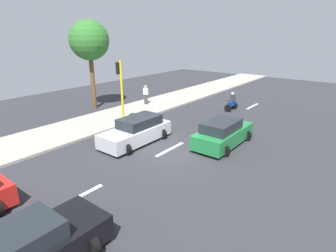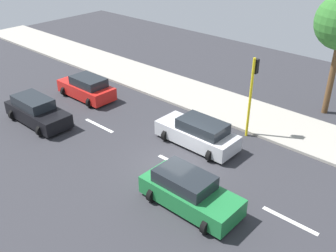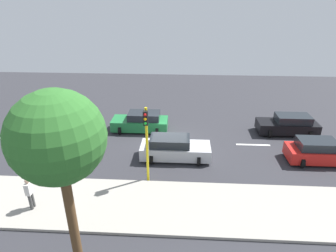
{
  "view_description": "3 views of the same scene",
  "coord_description": "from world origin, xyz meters",
  "views": [
    {
      "loc": [
        -8.53,
        11.15,
        6.14
      ],
      "look_at": [
        0.79,
        -0.83,
        0.99
      ],
      "focal_mm": 29.32,
      "sensor_mm": 36.0,
      "label": 1
    },
    {
      "loc": [
        -12.2,
        -10.38,
        10.88
      ],
      "look_at": [
        0.64,
        1.16,
        1.48
      ],
      "focal_mm": 41.84,
      "sensor_mm": 36.0,
      "label": 2
    },
    {
      "loc": [
        18.42,
        0.95,
        9.7
      ],
      "look_at": [
        0.49,
        -0.1,
        1.55
      ],
      "focal_mm": 30.55,
      "sensor_mm": 36.0,
      "label": 3
    }
  ],
  "objects": [
    {
      "name": "car_red",
      "position": [
        2.02,
        9.65,
        0.71
      ],
      "size": [
        2.16,
        4.14,
        1.52
      ],
      "color": "red",
      "rests_on": "ground"
    },
    {
      "name": "car_green",
      "position": [
        -1.99,
        -2.38,
        0.71
      ],
      "size": [
        2.22,
        4.34,
        1.52
      ],
      "color": "#1E7238",
      "rests_on": "ground"
    },
    {
      "name": "traffic_light_corner",
      "position": [
        4.85,
        -0.99,
        2.93
      ],
      "size": [
        0.49,
        0.24,
        4.5
      ],
      "color": "yellow",
      "rests_on": "ground"
    },
    {
      "name": "ground_plane",
      "position": [
        0.0,
        0.0,
        -0.05
      ],
      "size": [
        40.0,
        60.0,
        0.1
      ],
      "primitive_type": "cube",
      "color": "#2D2D33"
    },
    {
      "name": "lane_stripe_far_south",
      "position": [
        0.0,
        12.0,
        0.01
      ],
      "size": [
        0.2,
        2.4,
        0.01
      ],
      "primitive_type": "cube",
      "color": "white",
      "rests_on": "ground"
    },
    {
      "name": "lane_stripe_north",
      "position": [
        0.0,
        -6.0,
        0.01
      ],
      "size": [
        0.2,
        2.4,
        0.01
      ],
      "primitive_type": "cube",
      "color": "white",
      "rests_on": "ground"
    },
    {
      "name": "car_black",
      "position": [
        -2.1,
        9.02,
        0.71
      ],
      "size": [
        2.16,
        4.48,
        1.52
      ],
      "color": "black",
      "rests_on": "ground"
    },
    {
      "name": "sidewalk",
      "position": [
        7.0,
        0.0,
        0.07
      ],
      "size": [
        4.0,
        60.0,
        0.15
      ],
      "primitive_type": "cube",
      "color": "#9E998E",
      "rests_on": "ground"
    },
    {
      "name": "lane_stripe_south",
      "position": [
        0.0,
        6.0,
        0.01
      ],
      "size": [
        0.2,
        2.4,
        0.01
      ],
      "primitive_type": "cube",
      "color": "white",
      "rests_on": "ground"
    },
    {
      "name": "car_silver",
      "position": [
        2.15,
        0.4,
        0.71
      ],
      "size": [
        2.16,
        4.51,
        1.52
      ],
      "color": "#B7B7BC",
      "rests_on": "ground"
    },
    {
      "name": "lane_stripe_mid",
      "position": [
        0.0,
        0.0,
        0.01
      ],
      "size": [
        0.2,
        2.4,
        0.01
      ],
      "primitive_type": "cube",
      "color": "white",
      "rests_on": "ground"
    }
  ]
}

